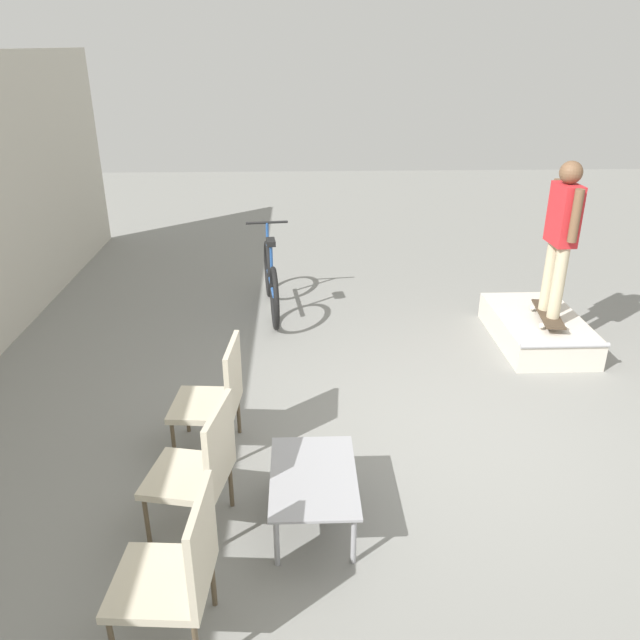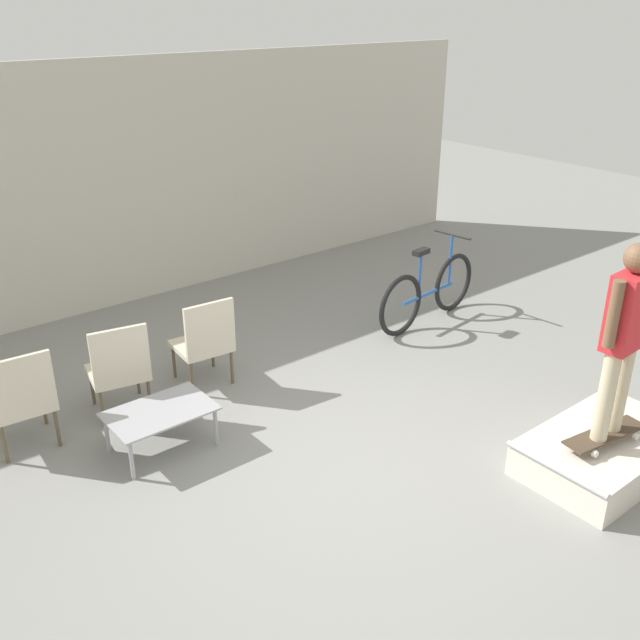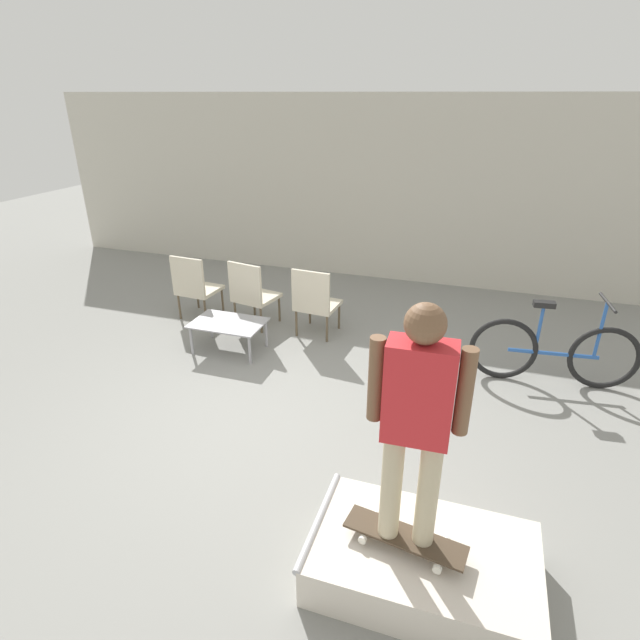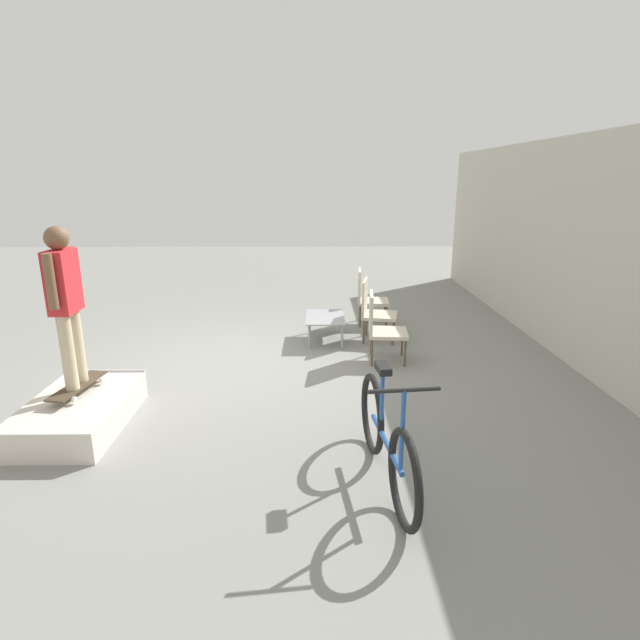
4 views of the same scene
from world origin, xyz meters
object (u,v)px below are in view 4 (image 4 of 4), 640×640
at_px(coffee_table, 325,319).
at_px(patio_chair_center, 373,308).
at_px(person_skater, 65,296).
at_px(skateboard_on_ramp, 78,386).
at_px(patio_chair_left, 367,295).
at_px(skate_ramp_box, 79,412).
at_px(bicycle, 386,440).
at_px(patio_chair_right, 381,325).

relative_size(coffee_table, patio_chair_center, 0.94).
distance_m(person_skater, patio_chair_center, 4.35).
bearing_deg(skateboard_on_ramp, person_skater, 0.00).
relative_size(person_skater, patio_chair_left, 1.69).
xyz_separation_m(skate_ramp_box, bicycle, (1.01, 2.97, 0.24)).
bearing_deg(patio_chair_left, skateboard_on_ramp, 140.97).
height_order(person_skater, patio_chair_right, person_skater).
bearing_deg(skateboard_on_ramp, skate_ramp_box, 26.72).
height_order(patio_chair_left, patio_chair_right, same).
bearing_deg(patio_chair_left, patio_chair_right, -175.70).
xyz_separation_m(coffee_table, patio_chair_center, (-0.02, 0.74, 0.16)).
bearing_deg(person_skater, patio_chair_right, 115.29).
height_order(skateboard_on_ramp, patio_chair_left, patio_chair_left).
distance_m(coffee_table, patio_chair_left, 1.18).
distance_m(patio_chair_left, patio_chair_right, 1.79).
xyz_separation_m(person_skater, patio_chair_center, (-2.65, 3.34, -0.83)).
bearing_deg(coffee_table, skateboard_on_ramp, -44.61).
xyz_separation_m(person_skater, patio_chair_left, (-3.54, 3.34, -0.83)).
height_order(skateboard_on_ramp, patio_chair_center, patio_chair_center).
height_order(skate_ramp_box, patio_chair_center, patio_chair_center).
relative_size(coffee_table, bicycle, 0.50).
xyz_separation_m(skate_ramp_box, skateboard_on_ramp, (-0.13, -0.04, 0.24)).
xyz_separation_m(patio_chair_center, patio_chair_right, (0.91, -0.00, 0.00)).
height_order(skate_ramp_box, coffee_table, coffee_table).
height_order(patio_chair_center, patio_chair_right, same).
xyz_separation_m(person_skater, coffee_table, (-2.63, 2.60, -1.00)).
distance_m(coffee_table, patio_chair_right, 1.17).
bearing_deg(bicycle, patio_chair_left, 169.71).
height_order(patio_chair_right, bicycle, bicycle).
height_order(patio_chair_left, bicycle, bicycle).
distance_m(skate_ramp_box, person_skater, 1.20).
distance_m(person_skater, bicycle, 3.36).
relative_size(skateboard_on_ramp, patio_chair_left, 0.85).
xyz_separation_m(coffee_table, patio_chair_left, (-0.91, 0.74, 0.16)).
distance_m(person_skater, patio_chair_left, 4.94).
height_order(person_skater, coffee_table, person_skater).
xyz_separation_m(skateboard_on_ramp, patio_chair_center, (-2.65, 3.34, 0.12)).
bearing_deg(patio_chair_right, person_skater, 122.30).
bearing_deg(skate_ramp_box, patio_chair_center, 130.12).
relative_size(skate_ramp_box, skateboard_on_ramp, 1.83).
distance_m(patio_chair_left, bicycle, 4.69).
relative_size(skate_ramp_box, person_skater, 0.92).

